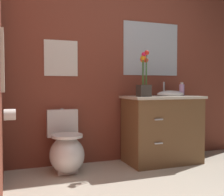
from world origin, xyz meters
name	(u,v)px	position (x,y,z in m)	size (l,w,h in m)	color
wall_back	(123,64)	(0.20, 1.67, 1.25)	(3.93, 0.05, 2.50)	brown
toilet	(66,150)	(-0.61, 1.37, 0.24)	(0.38, 0.59, 0.69)	white
vanity_cabinet	(162,128)	(0.60, 1.35, 0.43)	(0.94, 0.56, 1.01)	brown
flower_vase	(144,80)	(0.30, 1.26, 1.03)	(0.14, 0.14, 0.54)	#38332D
soap_bottle	(182,90)	(0.86, 1.31, 0.91)	(0.06, 0.06, 0.17)	#B28CBF
wall_poster	(61,58)	(-0.61, 1.64, 1.29)	(0.40, 0.01, 0.42)	silver
wall_mirror	(151,49)	(0.60, 1.64, 1.45)	(0.80, 0.01, 0.70)	#B2BCC6
hanging_towel	(2,61)	(-1.25, 0.83, 1.17)	(0.03, 0.28, 0.52)	beige
toilet_paper_roll	(10,115)	(-1.19, 1.18, 0.68)	(0.11, 0.11, 0.11)	white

